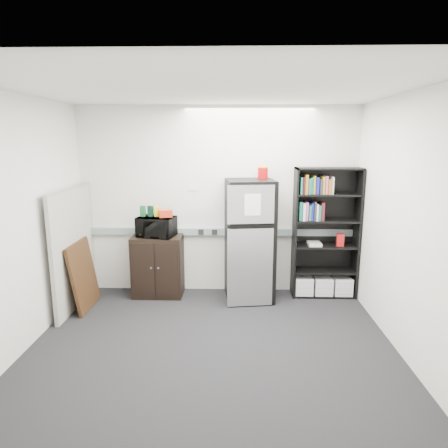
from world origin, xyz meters
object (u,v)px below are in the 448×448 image
bookshelf (325,234)px  cubicle_partition (73,248)px  refrigerator (250,241)px  cabinet (158,266)px  microwave (156,227)px

bookshelf → cubicle_partition: bearing=-171.9°
cubicle_partition → refrigerator: (2.35, 0.34, 0.03)m
cubicle_partition → cabinet: (1.04, 0.42, -0.37)m
cubicle_partition → cabinet: cubicle_partition is taller
bookshelf → cubicle_partition: (-3.43, -0.49, -0.10)m
microwave → cubicle_partition: bearing=-146.5°
cubicle_partition → cabinet: bearing=22.0°
cabinet → microwave: 0.58m
refrigerator → microwave: bearing=169.6°
cubicle_partition → refrigerator: size_ratio=0.96×
cabinet → cubicle_partition: bearing=-158.0°
cubicle_partition → bookshelf: bearing=8.1°
bookshelf → microwave: bookshelf is taller
cubicle_partition → cabinet: size_ratio=1.84×
bookshelf → cabinet: (-2.39, -0.06, -0.47)m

